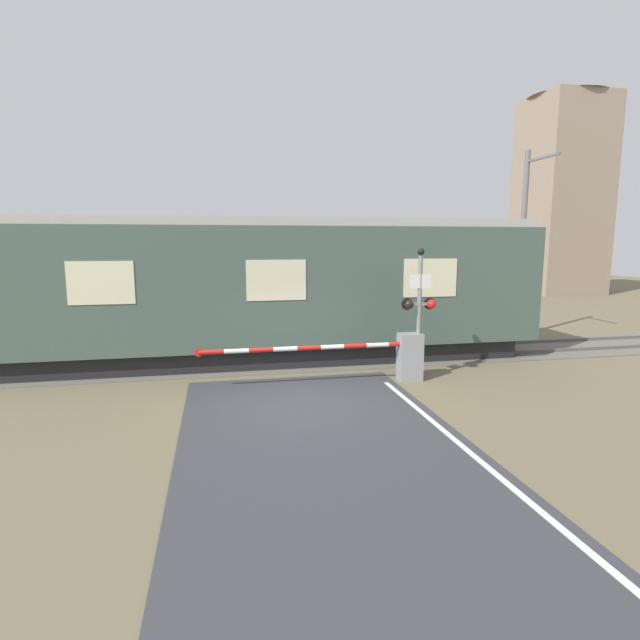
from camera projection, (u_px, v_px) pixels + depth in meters
name	position (u px, v px, depth m)	size (l,w,h in m)	color
ground_plane	(302.00, 401.00, 11.38)	(80.00, 80.00, 0.00)	#6B6047
track_bed	(280.00, 360.00, 15.26)	(36.00, 3.20, 0.13)	#666056
train	(271.00, 290.00, 14.88)	(16.17, 2.84, 4.27)	black
crossing_barrier	(394.00, 355.00, 12.92)	(5.76, 0.44, 1.24)	gray
signal_post	(419.00, 306.00, 12.80)	(0.91, 0.26, 3.44)	gray
catenary_pole	(523.00, 242.00, 18.62)	(0.20, 1.90, 6.90)	slate
distant_building	(561.00, 191.00, 34.63)	(5.33, 5.33, 14.07)	gray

